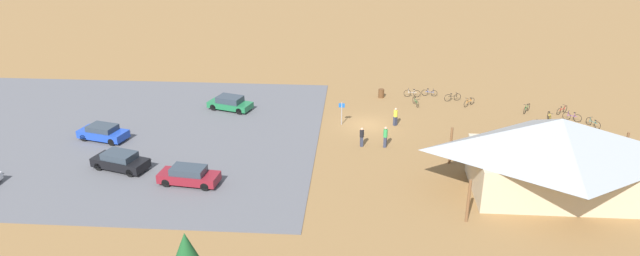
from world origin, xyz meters
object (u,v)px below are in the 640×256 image
at_px(bike_pavilion, 557,152).
at_px(car_blue_far_end, 103,132).
at_px(bicycle_silver_front_row, 412,93).
at_px(bicycle_blue_lone_west, 429,93).
at_px(visitor_at_bikes, 395,116).
at_px(bicycle_green_by_bin, 527,108).
at_px(visitor_near_lot, 385,136).
at_px(bicycle_teal_yard_center, 593,123).
at_px(bicycle_white_lone_east, 541,124).
at_px(bicycle_purple_trailside, 572,117).
at_px(visitor_by_pavilion, 362,137).
at_px(car_black_near_entry, 120,161).
at_px(car_green_by_curb, 230,103).
at_px(bicycle_yellow_yard_right, 549,117).
at_px(lot_sign, 342,110).
at_px(car_maroon_end_stall, 189,176).
at_px(bicycle_orange_near_sign, 469,102).
at_px(trash_bin, 381,93).
at_px(bicycle_black_yard_left, 561,126).
at_px(bicycle_black_edge_north, 453,97).
at_px(bicycle_red_mid_cluster, 562,110).

xyz_separation_m(bike_pavilion, car_blue_far_end, (36.22, -6.77, -2.56)).
relative_size(bike_pavilion, bicycle_silver_front_row, 7.95).
relative_size(bicycle_blue_lone_west, bicycle_silver_front_row, 0.94).
relative_size(bicycle_blue_lone_west, visitor_at_bikes, 0.95).
bearing_deg(bicycle_green_by_bin, visitor_near_lot, 32.90).
bearing_deg(bicycle_teal_yard_center, visitor_at_bikes, 2.92).
height_order(bicycle_white_lone_east, bicycle_purple_trailside, bicycle_purple_trailside).
height_order(bicycle_silver_front_row, visitor_by_pavilion, visitor_by_pavilion).
bearing_deg(car_black_near_entry, car_green_by_curb, -113.54).
height_order(bike_pavilion, bicycle_white_lone_east, bike_pavilion).
xyz_separation_m(bike_pavilion, car_green_by_curb, (26.73, -14.73, -2.56)).
bearing_deg(bicycle_yellow_yard_right, visitor_near_lot, 24.11).
bearing_deg(visitor_near_lot, bicycle_teal_yard_center, -163.23).
height_order(visitor_by_pavilion, visitor_at_bikes, visitor_at_bikes).
bearing_deg(lot_sign, car_blue_far_end, 13.67).
distance_m(bike_pavilion, bicycle_purple_trailside, 15.73).
xyz_separation_m(car_black_near_entry, car_maroon_end_stall, (-6.03, 2.01, -0.01)).
height_order(bike_pavilion, bicycle_orange_near_sign, bike_pavilion).
relative_size(bicycle_silver_front_row, car_black_near_entry, 0.37).
bearing_deg(bicycle_teal_yard_center, bicycle_silver_front_row, -23.46).
bearing_deg(trash_bin, visitor_by_pavilion, 80.90).
relative_size(bike_pavilion, bicycle_teal_yard_center, 8.59).
xyz_separation_m(bicycle_black_yard_left, visitor_by_pavilion, (18.09, 4.77, 0.53)).
distance_m(bicycle_black_edge_north, car_maroon_end_stall, 29.47).
bearing_deg(bicycle_red_mid_cluster, bicycle_black_edge_north, -15.52).
height_order(bicycle_yellow_yard_right, visitor_by_pavilion, visitor_by_pavilion).
distance_m(bicycle_black_edge_north, car_black_near_entry, 33.11).
height_order(bicycle_red_mid_cluster, bicycle_blue_lone_west, bicycle_blue_lone_west).
distance_m(bicycle_orange_near_sign, car_blue_far_end, 34.94).
bearing_deg(bicycle_yellow_yard_right, bicycle_black_yard_left, 101.96).
height_order(bicycle_orange_near_sign, car_black_near_entry, car_black_near_entry).
xyz_separation_m(bicycle_silver_front_row, bicycle_green_by_bin, (-10.86, 3.65, -0.00)).
bearing_deg(bike_pavilion, car_maroon_end_stall, 1.37).
xyz_separation_m(bicycle_teal_yard_center, car_blue_far_end, (43.72, 6.10, 0.35)).
relative_size(bicycle_orange_near_sign, car_green_by_curb, 0.28).
xyz_separation_m(bicycle_black_yard_left, bicycle_yellow_yard_right, (0.47, -2.20, 0.03)).
bearing_deg(bicycle_orange_near_sign, bicycle_silver_front_row, -22.15).
distance_m(bicycle_blue_lone_west, bicycle_purple_trailside, 14.06).
bearing_deg(bicycle_silver_front_row, trash_bin, 6.70).
xyz_separation_m(bike_pavilion, bicycle_black_yard_left, (-4.34, -11.87, -2.92)).
height_order(bicycle_purple_trailside, bicycle_black_edge_north, bicycle_purple_trailside).
bearing_deg(bicycle_black_yard_left, lot_sign, 0.27).
distance_m(bike_pavilion, bicycle_yellow_yard_right, 14.88).
distance_m(bicycle_white_lone_east, visitor_at_bikes, 13.32).
height_order(lot_sign, car_maroon_end_stall, lot_sign).
bearing_deg(bicycle_black_yard_left, trash_bin, -25.18).
bearing_deg(bike_pavilion, visitor_near_lot, -31.03).
bearing_deg(visitor_near_lot, car_green_by_curb, -27.08).
bearing_deg(bicycle_silver_front_row, car_green_by_curb, 15.64).
bearing_deg(bicycle_teal_yard_center, bicycle_white_lone_east, 7.45).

